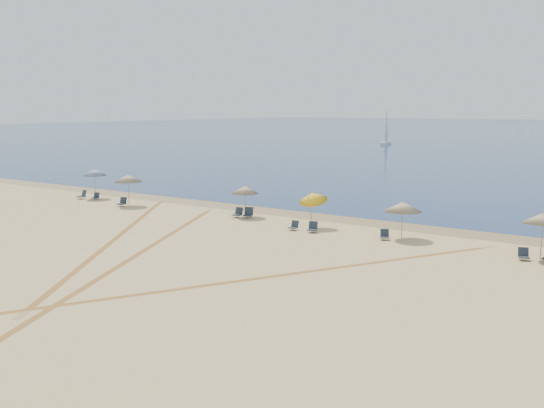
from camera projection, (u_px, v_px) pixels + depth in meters
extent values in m
plane|color=olive|center=(303.00, 214.00, 42.55)|extent=(500.00, 500.00, 0.00)
cylinder|color=gray|center=(95.00, 184.00, 50.13)|extent=(0.05, 0.05, 2.36)
cone|color=white|center=(94.00, 172.00, 49.97)|extent=(2.02, 2.02, 0.55)
sphere|color=gray|center=(94.00, 169.00, 49.92)|extent=(0.08, 0.08, 0.08)
cylinder|color=gray|center=(129.00, 191.00, 46.24)|extent=(0.05, 0.05, 2.31)
cone|color=beige|center=(128.00, 178.00, 46.08)|extent=(2.16, 2.16, 0.55)
sphere|color=gray|center=(128.00, 174.00, 46.03)|extent=(0.08, 0.08, 0.08)
cylinder|color=gray|center=(245.00, 202.00, 41.54)|extent=(0.05, 0.05, 2.07)
cone|color=beige|center=(245.00, 190.00, 41.40)|extent=(1.93, 1.93, 0.55)
sphere|color=gray|center=(245.00, 185.00, 41.35)|extent=(0.08, 0.08, 0.08)
cylinder|color=gray|center=(311.00, 212.00, 37.55)|extent=(0.05, 0.71, 2.14)
cone|color=yellow|center=(313.00, 197.00, 37.64)|extent=(1.85, 1.93, 1.08)
sphere|color=gray|center=(313.00, 192.00, 37.59)|extent=(0.08, 0.08, 0.08)
cylinder|color=gray|center=(402.00, 221.00, 34.53)|extent=(0.05, 0.05, 2.05)
cone|color=beige|center=(403.00, 207.00, 34.39)|extent=(2.18, 2.18, 0.55)
sphere|color=gray|center=(403.00, 202.00, 34.34)|extent=(0.08, 0.08, 0.08)
cylinder|color=gray|center=(542.00, 237.00, 29.76)|extent=(0.05, 0.18, 2.26)
cone|color=beige|center=(543.00, 218.00, 29.56)|extent=(2.05, 2.08, 0.66)
sphere|color=gray|center=(543.00, 212.00, 29.51)|extent=(0.08, 0.08, 0.08)
cube|color=#1B222C|center=(81.00, 197.00, 49.79)|extent=(0.72, 0.72, 0.06)
cube|color=#1B222C|center=(84.00, 193.00, 49.95)|extent=(0.64, 0.34, 0.54)
cylinder|color=#A5A5AD|center=(78.00, 198.00, 49.79)|extent=(0.03, 0.03, 0.20)
cylinder|color=#A5A5AD|center=(80.00, 198.00, 49.45)|extent=(0.03, 0.03, 0.20)
cube|color=#1B222C|center=(95.00, 198.00, 49.35)|extent=(0.61, 0.61, 0.04)
cube|color=#1B222C|center=(97.00, 195.00, 49.54)|extent=(0.52, 0.32, 0.43)
cylinder|color=#A5A5AD|center=(92.00, 199.00, 49.26)|extent=(0.02, 0.02, 0.16)
cylinder|color=#A5A5AD|center=(96.00, 199.00, 49.16)|extent=(0.02, 0.02, 0.16)
cube|color=#1B222C|center=(121.00, 204.00, 46.02)|extent=(0.66, 0.66, 0.05)
cube|color=#1B222C|center=(123.00, 200.00, 46.23)|extent=(0.60, 0.31, 0.51)
cylinder|color=#A5A5AD|center=(117.00, 205.00, 45.95)|extent=(0.02, 0.02, 0.19)
cylinder|color=#A5A5AD|center=(122.00, 206.00, 45.77)|extent=(0.02, 0.02, 0.19)
cube|color=#1B222C|center=(237.00, 215.00, 41.29)|extent=(0.61, 0.61, 0.05)
cube|color=#1B222C|center=(239.00, 211.00, 41.49)|extent=(0.59, 0.25, 0.51)
cylinder|color=#A5A5AD|center=(232.00, 216.00, 41.24)|extent=(0.03, 0.03, 0.19)
cylinder|color=#A5A5AD|center=(238.00, 217.00, 41.02)|extent=(0.03, 0.03, 0.19)
cube|color=#1B222C|center=(248.00, 215.00, 41.02)|extent=(0.80, 0.80, 0.06)
cube|color=#1B222C|center=(249.00, 211.00, 41.26)|extent=(0.65, 0.44, 0.55)
cylinder|color=#A5A5AD|center=(243.00, 217.00, 40.90)|extent=(0.03, 0.03, 0.20)
cylinder|color=#A5A5AD|center=(249.00, 217.00, 40.80)|extent=(0.03, 0.03, 0.20)
cube|color=#1B222C|center=(293.00, 228.00, 36.99)|extent=(0.49, 0.49, 0.04)
cube|color=#1B222C|center=(295.00, 224.00, 37.15)|extent=(0.49, 0.18, 0.43)
cylinder|color=#A5A5AD|center=(289.00, 229.00, 36.96)|extent=(0.02, 0.02, 0.16)
cylinder|color=#A5A5AD|center=(294.00, 230.00, 36.75)|extent=(0.02, 0.02, 0.16)
cube|color=#1B222C|center=(312.00, 230.00, 36.28)|extent=(0.70, 0.70, 0.05)
cube|color=#1B222C|center=(313.00, 225.00, 36.50)|extent=(0.58, 0.37, 0.49)
cylinder|color=#A5A5AD|center=(307.00, 232.00, 36.18)|extent=(0.02, 0.02, 0.18)
cylinder|color=#A5A5AD|center=(314.00, 232.00, 36.08)|extent=(0.02, 0.02, 0.18)
cube|color=#1B222C|center=(385.00, 237.00, 34.26)|extent=(0.66, 0.66, 0.05)
cube|color=#1B222C|center=(385.00, 233.00, 34.46)|extent=(0.53, 0.37, 0.44)
cylinder|color=#A5A5AD|center=(380.00, 239.00, 34.16)|extent=(0.02, 0.02, 0.16)
cylinder|color=#A5A5AD|center=(387.00, 239.00, 34.10)|extent=(0.02, 0.02, 0.16)
cube|color=#1B222C|center=(524.00, 257.00, 29.65)|extent=(0.65, 0.65, 0.05)
cube|color=#1B222C|center=(523.00, 252.00, 29.86)|extent=(0.54, 0.35, 0.45)
cylinder|color=#A5A5AD|center=(519.00, 259.00, 29.56)|extent=(0.02, 0.02, 0.17)
cylinder|color=#A5A5AD|center=(527.00, 260.00, 29.47)|extent=(0.02, 0.02, 0.17)
cylinder|color=#A5A5AD|center=(543.00, 261.00, 29.24)|extent=(0.03, 0.03, 0.19)
cube|color=white|center=(386.00, 143.00, 124.84)|extent=(2.11, 4.97, 0.53)
cylinder|color=gray|center=(386.00, 127.00, 124.29)|extent=(0.11, 0.11, 7.02)
plane|color=tan|center=(132.00, 258.00, 30.15)|extent=(36.93, 36.93, 0.00)
plane|color=tan|center=(141.00, 253.00, 31.22)|extent=(36.93, 36.93, 0.00)
plane|color=tan|center=(246.00, 280.00, 26.26)|extent=(38.37, 38.37, 0.00)
plane|color=tan|center=(269.00, 277.00, 26.74)|extent=(38.37, 38.37, 0.00)
plane|color=tan|center=(118.00, 237.00, 35.11)|extent=(38.76, 38.76, 0.00)
plane|color=tan|center=(122.00, 233.00, 36.20)|extent=(38.76, 38.76, 0.00)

